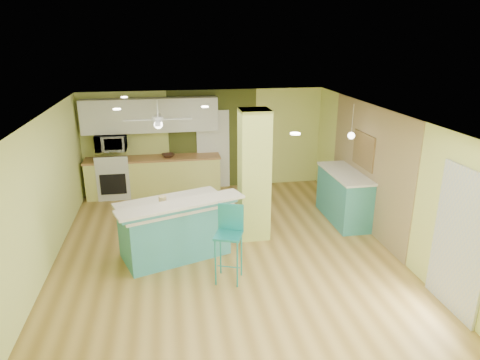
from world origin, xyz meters
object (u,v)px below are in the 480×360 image
object	(u,v)px
peninsula	(175,228)
side_counter	(345,196)
canister	(163,201)
bar_stool	(230,231)
fruit_bowl	(168,155)

from	to	relation	value
peninsula	side_counter	xyz separation A→B (m)	(3.58, 0.98, 0.00)
side_counter	canister	distance (m)	3.94
side_counter	canister	size ratio (longest dim) A/B	10.28
peninsula	side_counter	distance (m)	3.72
peninsula	side_counter	bearing A→B (deg)	-3.83
bar_stool	fruit_bowl	xyz separation A→B (m)	(-0.90, 4.14, 0.14)
fruit_bowl	peninsula	bearing A→B (deg)	-89.11
bar_stool	fruit_bowl	world-z (taller)	bar_stool
side_counter	fruit_bowl	xyz separation A→B (m)	(-3.64, 2.25, 0.44)
bar_stool	side_counter	distance (m)	3.34
canister	peninsula	bearing A→B (deg)	13.18
fruit_bowl	canister	distance (m)	3.27
bar_stool	canister	world-z (taller)	bar_stool
peninsula	bar_stool	bearing A→B (deg)	-66.16
canister	fruit_bowl	bearing A→B (deg)	87.73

